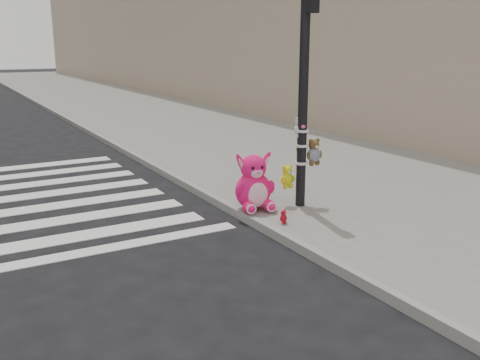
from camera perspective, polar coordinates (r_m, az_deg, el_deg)
ground at (r=6.65m, az=-2.92°, el=-11.09°), size 120.00×120.00×0.00m
sidewalk_near at (r=17.41m, az=-3.05°, el=5.17°), size 7.00×80.00×0.14m
curb_edge at (r=16.19m, az=-14.06°, el=4.05°), size 0.12×80.00×0.15m
bld_near at (r=28.67m, az=-2.28°, el=18.68°), size 5.00×60.00×10.00m
signal_pole at (r=9.00m, az=6.75°, el=7.06°), size 0.72×0.48×4.00m
pink_bunny at (r=8.95m, az=1.49°, el=-0.63°), size 0.72×0.80×0.99m
red_teddy at (r=8.32m, az=4.66°, el=-3.94°), size 0.18×0.17×0.22m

